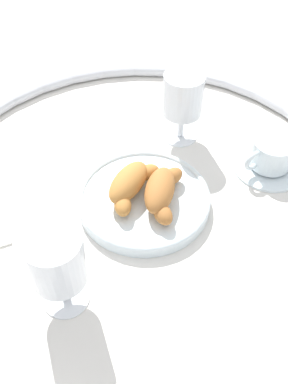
# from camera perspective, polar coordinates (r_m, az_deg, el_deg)

# --- Properties ---
(ground_plane) EXTENTS (2.20, 2.20, 0.00)m
(ground_plane) POSITION_cam_1_polar(r_m,az_deg,el_deg) (0.75, -0.48, -0.10)
(ground_plane) COLOR silver
(table_chrome_rim) EXTENTS (0.78, 0.78, 0.02)m
(table_chrome_rim) POSITION_cam_1_polar(r_m,az_deg,el_deg) (0.75, -0.49, 0.52)
(table_chrome_rim) COLOR silver
(table_chrome_rim) RESTS_ON ground_plane
(pastry_plate) EXTENTS (0.23, 0.23, 0.02)m
(pastry_plate) POSITION_cam_1_polar(r_m,az_deg,el_deg) (0.73, 0.00, -0.92)
(pastry_plate) COLOR silver
(pastry_plate) RESTS_ON ground_plane
(croissant_large) EXTENTS (0.13, 0.09, 0.04)m
(croissant_large) POSITION_cam_1_polar(r_m,az_deg,el_deg) (0.71, -1.87, 1.14)
(croissant_large) COLOR #BC7A38
(croissant_large) RESTS_ON pastry_plate
(croissant_small) EXTENTS (0.14, 0.07, 0.04)m
(croissant_small) POSITION_cam_1_polar(r_m,az_deg,el_deg) (0.70, 2.38, 0.12)
(croissant_small) COLOR #AD6B33
(croissant_small) RESTS_ON pastry_plate
(coffee_cup_near) EXTENTS (0.14, 0.14, 0.06)m
(coffee_cup_near) POSITION_cam_1_polar(r_m,az_deg,el_deg) (0.82, 16.60, 4.58)
(coffee_cup_near) COLOR silver
(coffee_cup_near) RESTS_ON ground_plane
(juice_glass_left) EXTENTS (0.08, 0.08, 0.14)m
(juice_glass_left) POSITION_cam_1_polar(r_m,az_deg,el_deg) (0.57, -11.61, -9.22)
(juice_glass_left) COLOR white
(juice_glass_left) RESTS_ON ground_plane
(juice_glass_right) EXTENTS (0.08, 0.08, 0.14)m
(juice_glass_right) POSITION_cam_1_polar(r_m,az_deg,el_deg) (0.81, 5.26, 12.60)
(juice_glass_right) COLOR white
(juice_glass_right) RESTS_ON ground_plane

